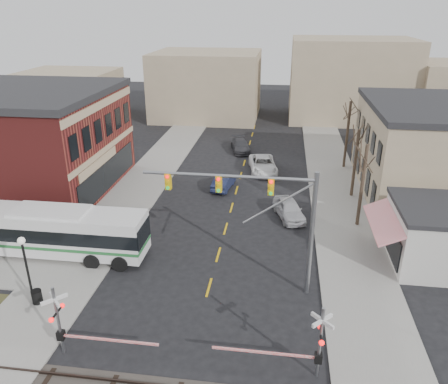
% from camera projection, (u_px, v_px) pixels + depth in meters
% --- Properties ---
extents(ground, '(160.00, 160.00, 0.00)m').
position_uv_depth(ground, '(203.00, 307.00, 25.85)').
color(ground, black).
rests_on(ground, ground).
extents(sidewalk_west, '(5.00, 60.00, 0.12)m').
position_uv_depth(sidewalk_west, '(148.00, 177.00, 45.22)').
color(sidewalk_west, gray).
rests_on(sidewalk_west, ground).
extents(sidewalk_east, '(5.00, 60.00, 0.12)m').
position_uv_depth(sidewalk_east, '(335.00, 187.00, 42.85)').
color(sidewalk_east, gray).
rests_on(sidewalk_east, ground).
extents(tree_east_a, '(0.28, 0.28, 6.75)m').
position_uv_depth(tree_east_a, '(362.00, 186.00, 34.09)').
color(tree_east_a, '#382B21').
rests_on(tree_east_a, sidewalk_east).
extents(tree_east_b, '(0.28, 0.28, 6.30)m').
position_uv_depth(tree_east_b, '(355.00, 163.00, 39.61)').
color(tree_east_b, '#382B21').
rests_on(tree_east_b, sidewalk_east).
extents(tree_east_c, '(0.28, 0.28, 7.20)m').
position_uv_depth(tree_east_c, '(347.00, 135.00, 46.69)').
color(tree_east_c, '#382B21').
rests_on(tree_east_c, sidewalk_east).
extents(transit_bus, '(13.18, 2.91, 3.39)m').
position_uv_depth(transit_bus, '(53.00, 231.00, 30.59)').
color(transit_bus, silver).
rests_on(transit_bus, ground).
extents(traffic_signal_mast, '(10.11, 0.30, 8.00)m').
position_uv_depth(traffic_signal_mast, '(265.00, 206.00, 25.31)').
color(traffic_signal_mast, gray).
rests_on(traffic_signal_mast, ground).
extents(rr_crossing_west, '(5.60, 1.36, 4.00)m').
position_uv_depth(rr_crossing_west, '(66.00, 322.00, 21.69)').
color(rr_crossing_west, gray).
rests_on(rr_crossing_west, ground).
extents(rr_crossing_east, '(5.60, 1.36, 4.00)m').
position_uv_depth(rr_crossing_east, '(311.00, 343.00, 20.38)').
color(rr_crossing_east, gray).
rests_on(rr_crossing_east, ground).
extents(street_lamp, '(0.44, 0.44, 4.24)m').
position_uv_depth(street_lamp, '(24.00, 256.00, 25.21)').
color(street_lamp, black).
rests_on(street_lamp, sidewalk_west).
extents(trash_bin, '(0.60, 0.60, 0.84)m').
position_uv_depth(trash_bin, '(37.00, 297.00, 25.92)').
color(trash_bin, black).
rests_on(trash_bin, sidewalk_west).
extents(car_a, '(3.14, 4.92, 1.56)m').
position_uv_depth(car_a, '(289.00, 209.00, 36.50)').
color(car_a, '#B1B0B5').
rests_on(car_a, ground).
extents(car_b, '(2.03, 4.29, 1.36)m').
position_uv_depth(car_b, '(223.00, 182.00, 42.38)').
color(car_b, '#171D3A').
rests_on(car_b, ground).
extents(car_c, '(3.59, 6.15, 1.61)m').
position_uv_depth(car_c, '(263.00, 165.00, 46.62)').
color(car_c, white).
rests_on(car_c, ground).
extents(car_d, '(3.10, 5.21, 1.41)m').
position_uv_depth(car_d, '(241.00, 146.00, 53.26)').
color(car_d, '#36363A').
rests_on(car_d, ground).
extents(pedestrian_near, '(0.52, 0.66, 1.60)m').
position_uv_depth(pedestrian_near, '(99.00, 250.00, 30.16)').
color(pedestrian_near, '#514241').
rests_on(pedestrian_near, sidewalk_west).
extents(pedestrian_far, '(1.00, 0.94, 1.64)m').
position_uv_depth(pedestrian_far, '(85.00, 231.00, 32.66)').
color(pedestrian_far, '#3A4166').
rests_on(pedestrian_far, sidewalk_west).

